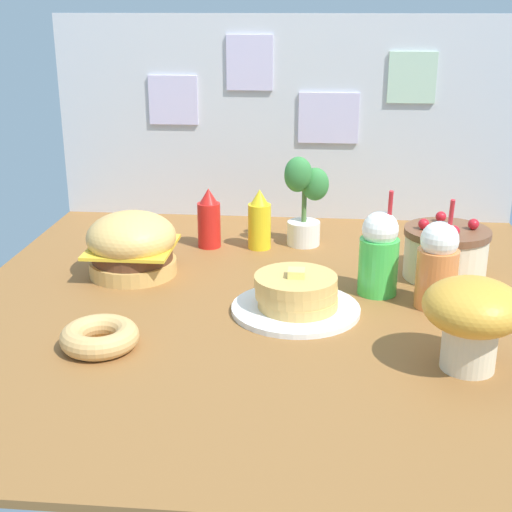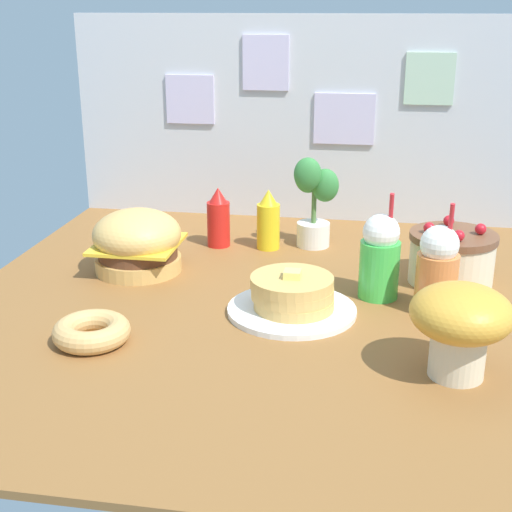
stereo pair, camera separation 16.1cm
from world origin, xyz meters
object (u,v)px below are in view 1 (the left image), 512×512
(layer_cake, at_px, (446,253))
(mustard_bottle, at_px, (259,221))
(cream_soda_cup, at_px, (379,254))
(potted_plant, at_px, (304,198))
(pancake_stack, at_px, (296,296))
(burger, at_px, (132,245))
(orange_float_cup, at_px, (438,265))
(ketchup_bottle, at_px, (209,220))
(donut_pink_glaze, at_px, (100,336))
(mushroom_stool, at_px, (472,315))

(layer_cake, bearing_deg, mustard_bottle, 159.17)
(cream_soda_cup, bearing_deg, potted_plant, 118.26)
(pancake_stack, bearing_deg, burger, 154.92)
(cream_soda_cup, bearing_deg, orange_float_cup, -28.34)
(ketchup_bottle, height_order, orange_float_cup, orange_float_cup)
(cream_soda_cup, height_order, donut_pink_glaze, cream_soda_cup)
(mustard_bottle, xyz_separation_m, cream_soda_cup, (0.41, -0.41, 0.03))
(ketchup_bottle, relative_size, mustard_bottle, 1.00)
(donut_pink_glaze, bearing_deg, orange_float_cup, 21.45)
(mustard_bottle, height_order, potted_plant, potted_plant)
(mushroom_stool, bearing_deg, potted_plant, 115.20)
(potted_plant, bearing_deg, donut_pink_glaze, -119.09)
(layer_cake, bearing_deg, pancake_stack, -145.59)
(cream_soda_cup, distance_m, orange_float_cup, 0.19)
(orange_float_cup, height_order, donut_pink_glaze, orange_float_cup)
(layer_cake, relative_size, mustard_bottle, 1.25)
(layer_cake, relative_size, mushroom_stool, 1.13)
(mustard_bottle, height_order, orange_float_cup, orange_float_cup)
(layer_cake, bearing_deg, burger, -176.35)
(burger, bearing_deg, orange_float_cup, -10.79)
(mustard_bottle, height_order, donut_pink_glaze, mustard_bottle)
(pancake_stack, relative_size, mushroom_stool, 1.55)
(potted_plant, bearing_deg, mushroom_stool, -64.80)
(orange_float_cup, bearing_deg, mustard_bottle, 139.22)
(mustard_bottle, xyz_separation_m, orange_float_cup, (0.58, -0.50, 0.03))
(burger, relative_size, layer_cake, 1.06)
(mushroom_stool, bearing_deg, layer_cake, 86.57)
(layer_cake, height_order, cream_soda_cup, cream_soda_cup)
(burger, distance_m, layer_cake, 1.06)
(burger, relative_size, pancake_stack, 0.78)
(burger, height_order, orange_float_cup, orange_float_cup)
(donut_pink_glaze, bearing_deg, pancake_stack, 29.34)
(ketchup_bottle, distance_m, mustard_bottle, 0.19)
(potted_plant, height_order, mushroom_stool, potted_plant)
(donut_pink_glaze, bearing_deg, mushroom_stool, -1.48)
(ketchup_bottle, height_order, cream_soda_cup, cream_soda_cup)
(burger, distance_m, cream_soda_cup, 0.83)
(mustard_bottle, bearing_deg, orange_float_cup, -40.78)
(layer_cake, distance_m, mushroom_stool, 0.65)
(donut_pink_glaze, bearing_deg, cream_soda_cup, 30.84)
(cream_soda_cup, relative_size, potted_plant, 0.98)
(donut_pink_glaze, bearing_deg, ketchup_bottle, 79.39)
(burger, height_order, potted_plant, potted_plant)
(burger, distance_m, mushroom_stool, 1.17)
(mustard_bottle, relative_size, potted_plant, 0.66)
(potted_plant, bearing_deg, pancake_stack, -89.98)
(ketchup_bottle, distance_m, donut_pink_glaze, 0.89)
(donut_pink_glaze, relative_size, mushroom_stool, 0.85)
(orange_float_cup, distance_m, donut_pink_glaze, 1.01)
(pancake_stack, distance_m, potted_plant, 0.65)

